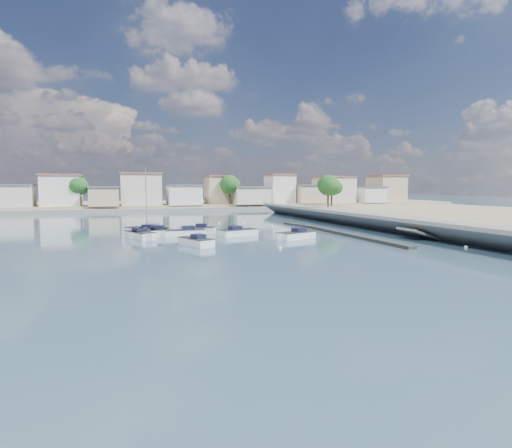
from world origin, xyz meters
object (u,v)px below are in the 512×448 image
Objects in this scene: motorboat_f at (196,230)px; motorboat_h at (240,233)px; motorboat_c at (183,233)px; motorboat_e at (160,232)px; motorboat_d at (294,236)px; sailboat at (145,231)px; motorboat_a at (195,242)px; motorboat_g at (141,235)px; motorboat_b at (145,234)px.

motorboat_f is 6.70m from motorboat_h.
motorboat_e is (-2.54, 2.55, -0.00)m from motorboat_c.
motorboat_d is 19.95m from sailboat.
motorboat_c and motorboat_e have the same top height.
motorboat_a is at bearing -134.12° from motorboat_h.
motorboat_c is 1.03× the size of motorboat_g.
motorboat_g is (-2.53, -3.54, 0.00)m from motorboat_e.
motorboat_b is (-4.63, 9.08, -0.00)m from motorboat_a.
motorboat_a is 0.93× the size of motorboat_e.
motorboat_g is (-5.08, 7.95, 0.00)m from motorboat_a.
motorboat_f and motorboat_h have the same top height.
sailboat reaches higher than motorboat_f.
motorboat_c is 14.12m from motorboat_d.
motorboat_g and motorboat_h have the same top height.
motorboat_c is (-0.01, 8.94, 0.00)m from motorboat_a.
motorboat_d is 7.44m from motorboat_h.
sailboat is at bearing 146.30° from motorboat_d.
motorboat_f is at bearing 53.09° from motorboat_c.
motorboat_h is at bearing -13.15° from motorboat_c.
motorboat_d is (16.89, -7.12, -0.00)m from motorboat_b.
sailboat reaches higher than motorboat_a.
motorboat_e is at bearing 156.38° from motorboat_h.
motorboat_c is 3.74m from motorboat_f.
sailboat reaches higher than motorboat_e.
motorboat_c is at bearing 11.02° from motorboat_g.
sailboat is (-6.57, 1.11, 0.03)m from motorboat_f.
motorboat_f is (2.23, 11.93, -0.00)m from motorboat_a.
sailboat reaches higher than motorboat_b.
motorboat_b and motorboat_c have the same top height.
motorboat_e is 2.36m from sailboat.
motorboat_a and motorboat_d have the same top height.
motorboat_a is 13.74m from sailboat.
motorboat_c is at bearing -1.79° from motorboat_b.
motorboat_e is (-2.55, 11.49, -0.00)m from motorboat_a.
motorboat_g is (-17.34, 5.99, 0.00)m from motorboat_d.
motorboat_b and motorboat_d have the same top height.
motorboat_g is (-7.31, -3.97, 0.00)m from motorboat_f.
motorboat_g is 12.17m from motorboat_h.
motorboat_a and motorboat_g have the same top height.
motorboat_b is at bearing -157.50° from motorboat_f.
motorboat_f is at bearing 79.40° from motorboat_a.
motorboat_h is at bearing -26.76° from sailboat.
motorboat_h is at bearing 45.88° from motorboat_a.
motorboat_a is 0.92× the size of motorboat_c.
motorboat_a is at bearing -100.60° from motorboat_f.
motorboat_g is (-0.45, -1.13, 0.00)m from motorboat_b.
motorboat_e is at bearing 134.87° from motorboat_c.
motorboat_e is at bearing 54.43° from motorboat_g.
motorboat_a is 0.95× the size of motorboat_g.
sailboat reaches higher than motorboat_h.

